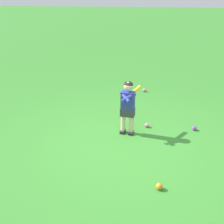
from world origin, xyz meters
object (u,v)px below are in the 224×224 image
Objects in this scene: play_ball_far_right at (194,128)px; play_ball_near_batter at (147,125)px; play_ball_by_bucket at (144,90)px; child_batter at (128,103)px; play_ball_far_left at (159,186)px.

play_ball_far_right is 0.95m from play_ball_near_batter.
play_ball_by_bucket is 0.99× the size of play_ball_near_batter.
child_batter is at bearing 123.08° from play_ball_near_batter.
play_ball_near_batter is (1.90, 0.12, -0.01)m from play_ball_far_left.
child_batter is 12.07× the size of play_ball_far_right.
play_ball_near_batter is (-1.92, 0.00, 0.00)m from play_ball_by_bucket.
play_ball_far_left is 1.16× the size of play_ball_near_batter.
play_ball_far_left is (-1.84, 0.83, 0.01)m from play_ball_far_right.
child_batter is 1.82m from play_ball_far_left.
play_ball_near_batter is at bearing 86.27° from play_ball_far_right.
play_ball_far_right is at bearing -93.73° from play_ball_near_batter.
child_batter is 0.77m from play_ball_near_batter.
play_ball_far_right and play_ball_near_batter have the same top height.
play_ball_far_right is 2.20m from play_ball_by_bucket.
play_ball_far_right is at bearing -81.74° from child_batter.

